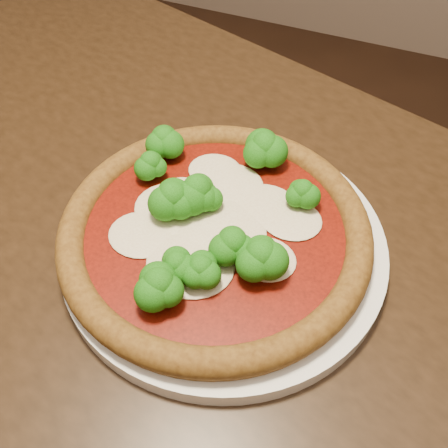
% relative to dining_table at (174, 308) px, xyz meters
% --- Properties ---
extents(dining_table, '(1.41, 1.11, 0.75)m').
position_rel_dining_table_xyz_m(dining_table, '(0.00, 0.00, 0.00)').
color(dining_table, black).
rests_on(dining_table, floor).
extents(plate, '(0.33, 0.33, 0.02)m').
position_rel_dining_table_xyz_m(plate, '(0.05, 0.03, 0.11)').
color(plate, white).
rests_on(plate, dining_table).
extents(pizza, '(0.31, 0.31, 0.06)m').
position_rel_dining_table_xyz_m(pizza, '(0.04, 0.03, 0.13)').
color(pizza, brown).
rests_on(pizza, plate).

